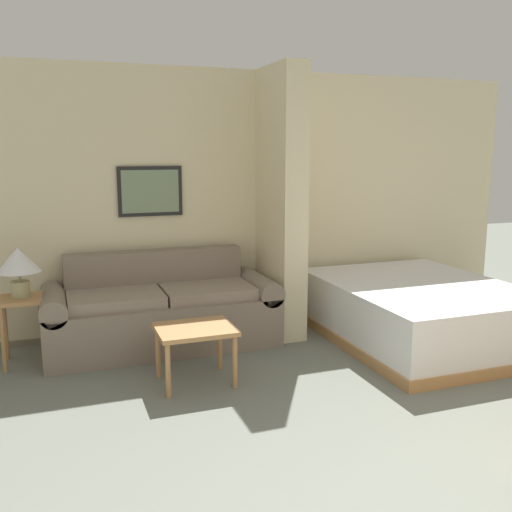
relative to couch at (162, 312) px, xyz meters
name	(u,v)px	position (x,y,z in m)	size (l,w,h in m)	color
wall_back	(225,201)	(0.77, 0.49, 0.97)	(6.67, 0.16, 2.60)	beige
wall_partition_pillar	(281,203)	(1.21, 0.03, 0.97)	(0.24, 0.78, 2.60)	beige
couch	(162,312)	(0.00, 0.00, 0.00)	(2.13, 0.84, 0.86)	gray
coffee_table	(195,335)	(0.08, -0.96, 0.06)	(0.60, 0.49, 0.45)	#B27F4C
side_table	(22,312)	(-1.20, -0.06, 0.13)	(0.37, 0.37, 0.59)	#B27F4C
table_lamp	(18,263)	(-1.20, -0.06, 0.55)	(0.36, 0.36, 0.42)	tan
bed	(418,311)	(2.36, -0.66, -0.04)	(1.65, 2.10, 0.56)	#B27F4C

